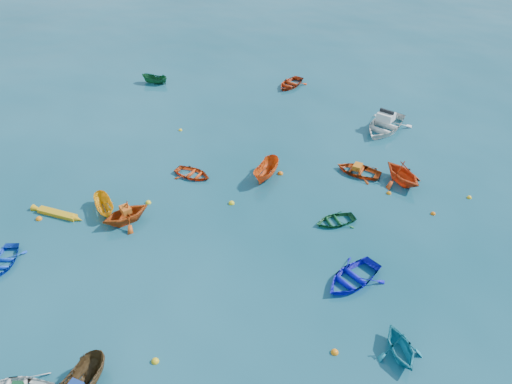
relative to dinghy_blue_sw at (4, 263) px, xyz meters
The scene contains 27 objects.
ground 11.37m from the dinghy_blue_sw, 40.32° to the left, with size 160.00×160.00×0.00m, color #0A3E4E.
dinghy_blue_sw is the anchor object (origin of this frame).
dinghy_blue_se 18.96m from the dinghy_blue_sw, 27.46° to the left, with size 2.51×3.51×0.73m, color #1112D4.
dinghy_orange_w 6.99m from the dinghy_blue_sw, 62.00° to the left, with size 2.48×2.87×1.51m, color #C64A12.
sampan_yellow_mid 6.38m from the dinghy_blue_sw, 76.55° to the left, with size 1.01×2.67×1.03m, color #FFAD16.
dinghy_green_e 18.94m from the dinghy_blue_sw, 41.98° to the left, with size 1.79×2.50×0.52m, color #13542B.
dinghy_cyan_se 21.14m from the dinghy_blue_sw, 15.49° to the left, with size 2.14×2.49×1.31m, color teal.
dinghy_red_nw 12.71m from the dinghy_blue_sw, 72.88° to the left, with size 1.89×2.64×0.55m, color red.
sampan_orange_n 16.73m from the dinghy_blue_sw, 60.97° to the left, with size 1.16×3.08×1.19m, color #E15315.
dinghy_red_ne 22.66m from the dinghy_blue_sw, 54.15° to the left, with size 2.19×3.07×0.64m, color #B13A0E.
dinghy_red_far 28.49m from the dinghy_blue_sw, 84.79° to the left, with size 2.30×3.21×0.67m, color #B8330F.
dinghy_orange_far 24.81m from the dinghy_blue_sw, 49.43° to the left, with size 2.70×3.13×1.65m, color #D54014.
sampan_green_far 23.84m from the dinghy_blue_sw, 110.54° to the left, with size 0.91×2.42×0.94m, color #124E27.
kayak_yellow 4.49m from the dinghy_blue_sw, 100.49° to the left, with size 0.48×3.36×0.33m, color orange, non-canonical shape.
motorboat_white 28.17m from the dinghy_blue_sw, 63.24° to the left, with size 3.39×4.74×1.58m, color silver.
tarp_orange_a 7.10m from the dinghy_blue_sw, 62.03° to the left, with size 0.70×0.53×0.34m, color #DB5C16.
tarp_orange_b 22.60m from the dinghy_blue_sw, 54.35° to the left, with size 0.70×0.53×0.34m, color orange.
buoy_or_a 3.84m from the dinghy_blue_sw, 112.51° to the left, with size 0.39×0.39×0.39m, color orange.
buoy_ye_a 11.18m from the dinghy_blue_sw, ahead, with size 0.36×0.36×0.36m, color yellow.
buoy_or_b 18.35m from the dinghy_blue_sw, 13.21° to the left, with size 0.35×0.35×0.35m, color orange.
buoy_ye_b 8.83m from the dinghy_blue_sw, 69.13° to the left, with size 0.36×0.36×0.36m, color yellow.
buoy_or_c 17.76m from the dinghy_blue_sw, 60.55° to the left, with size 0.39×0.39×0.39m, color orange.
buoy_ye_c 13.39m from the dinghy_blue_sw, 54.89° to the left, with size 0.38×0.38×0.38m, color yellow.
buoy_or_d 23.40m from the dinghy_blue_sw, 47.28° to the left, with size 0.33×0.33×0.33m, color orange.
buoy_ye_d 16.66m from the dinghy_blue_sw, 93.08° to the left, with size 0.29×0.29×0.29m, color yellow.
buoy_or_e 25.15m from the dinghy_blue_sw, 41.20° to the left, with size 0.31×0.31×0.31m, color #D9630B.
buoy_ye_e 28.22m from the dinghy_blue_sw, 43.53° to the left, with size 0.31×0.31×0.31m, color yellow.
Camera 1 is at (13.34, -16.88, 19.49)m, focal length 35.00 mm.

